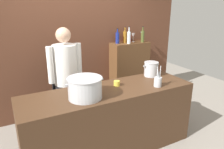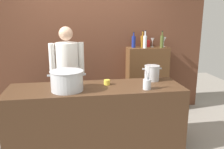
{
  "view_description": "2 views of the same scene",
  "coord_description": "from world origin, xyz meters",
  "px_view_note": "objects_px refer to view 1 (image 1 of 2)",
  "views": [
    {
      "loc": [
        -1.2,
        -2.31,
        1.97
      ],
      "look_at": [
        0.28,
        0.44,
        0.94
      ],
      "focal_mm": 34.59,
      "sensor_mm": 36.0,
      "label": 1
    },
    {
      "loc": [
        -0.27,
        -2.97,
        1.8
      ],
      "look_at": [
        0.27,
        0.33,
        0.98
      ],
      "focal_mm": 37.85,
      "sensor_mm": 36.0,
      "label": 2
    }
  ],
  "objects_px": {
    "stockpot_small": "(151,69)",
    "wine_bottle_cobalt": "(117,38)",
    "utensil_crock": "(158,81)",
    "wine_glass_wide": "(142,34)",
    "stockpot_large": "(85,88)",
    "spice_tin_red": "(128,39)",
    "chef": "(66,75)",
    "wine_bottle_clear": "(129,37)",
    "wine_glass_tall": "(133,35)",
    "wine_bottle_amber": "(125,37)",
    "butter_jar": "(117,83)",
    "wine_bottle_olive": "(143,36)"
  },
  "relations": [
    {
      "from": "stockpot_large",
      "to": "spice_tin_red",
      "type": "xyz_separation_m",
      "value": [
        1.45,
        1.38,
        0.28
      ]
    },
    {
      "from": "wine_bottle_cobalt",
      "to": "butter_jar",
      "type": "bearing_deg",
      "value": -119.85
    },
    {
      "from": "wine_bottle_clear",
      "to": "butter_jar",
      "type": "bearing_deg",
      "value": -129.22
    },
    {
      "from": "stockpot_large",
      "to": "wine_bottle_amber",
      "type": "distance_m",
      "value": 1.92
    },
    {
      "from": "wine_bottle_olive",
      "to": "wine_bottle_cobalt",
      "type": "bearing_deg",
      "value": 167.64
    },
    {
      "from": "wine_bottle_amber",
      "to": "wine_glass_wide",
      "type": "xyz_separation_m",
      "value": [
        0.41,
        0.01,
        0.01
      ]
    },
    {
      "from": "wine_bottle_amber",
      "to": "wine_bottle_cobalt",
      "type": "relative_size",
      "value": 1.07
    },
    {
      "from": "stockpot_small",
      "to": "wine_bottle_cobalt",
      "type": "distance_m",
      "value": 1.08
    },
    {
      "from": "butter_jar",
      "to": "wine_bottle_olive",
      "type": "relative_size",
      "value": 0.28
    },
    {
      "from": "utensil_crock",
      "to": "wine_glass_wide",
      "type": "height_order",
      "value": "wine_glass_wide"
    },
    {
      "from": "wine_bottle_amber",
      "to": "wine_glass_tall",
      "type": "relative_size",
      "value": 1.8
    },
    {
      "from": "wine_bottle_amber",
      "to": "utensil_crock",
      "type": "bearing_deg",
      "value": -103.75
    },
    {
      "from": "wine_bottle_amber",
      "to": "wine_glass_wide",
      "type": "bearing_deg",
      "value": 0.93
    },
    {
      "from": "chef",
      "to": "utensil_crock",
      "type": "bearing_deg",
      "value": 130.08
    },
    {
      "from": "wine_bottle_cobalt",
      "to": "wine_bottle_clear",
      "type": "distance_m",
      "value": 0.22
    },
    {
      "from": "chef",
      "to": "butter_jar",
      "type": "bearing_deg",
      "value": 123.51
    },
    {
      "from": "stockpot_large",
      "to": "wine_glass_wide",
      "type": "bearing_deg",
      "value": 36.94
    },
    {
      "from": "stockpot_large",
      "to": "wine_bottle_clear",
      "type": "xyz_separation_m",
      "value": [
        1.36,
        1.19,
        0.34
      ]
    },
    {
      "from": "spice_tin_red",
      "to": "wine_glass_wide",
      "type": "bearing_deg",
      "value": -9.65
    },
    {
      "from": "spice_tin_red",
      "to": "utensil_crock",
      "type": "bearing_deg",
      "value": -106.91
    },
    {
      "from": "utensil_crock",
      "to": "wine_glass_tall",
      "type": "bearing_deg",
      "value": 69.32
    },
    {
      "from": "butter_jar",
      "to": "wine_bottle_olive",
      "type": "xyz_separation_m",
      "value": [
        1.15,
        1.03,
        0.43
      ]
    },
    {
      "from": "chef",
      "to": "wine_bottle_clear",
      "type": "bearing_deg",
      "value": -171.6
    },
    {
      "from": "utensil_crock",
      "to": "wine_bottle_clear",
      "type": "bearing_deg",
      "value": 74.64
    },
    {
      "from": "butter_jar",
      "to": "wine_glass_tall",
      "type": "height_order",
      "value": "wine_glass_tall"
    },
    {
      "from": "stockpot_large",
      "to": "stockpot_small",
      "type": "height_order",
      "value": "stockpot_large"
    },
    {
      "from": "wine_bottle_amber",
      "to": "stockpot_small",
      "type": "bearing_deg",
      "value": -98.46
    },
    {
      "from": "wine_glass_tall",
      "to": "wine_bottle_clear",
      "type": "bearing_deg",
      "value": -143.26
    },
    {
      "from": "chef",
      "to": "spice_tin_red",
      "type": "relative_size",
      "value": 13.22
    },
    {
      "from": "butter_jar",
      "to": "wine_bottle_olive",
      "type": "bearing_deg",
      "value": 41.8
    },
    {
      "from": "stockpot_small",
      "to": "utensil_crock",
      "type": "distance_m",
      "value": 0.45
    },
    {
      "from": "stockpot_small",
      "to": "wine_bottle_olive",
      "type": "relative_size",
      "value": 0.93
    },
    {
      "from": "utensil_crock",
      "to": "spice_tin_red",
      "type": "xyz_separation_m",
      "value": [
        0.45,
        1.49,
        0.34
      ]
    },
    {
      "from": "butter_jar",
      "to": "utensil_crock",
      "type": "bearing_deg",
      "value": -30.68
    },
    {
      "from": "stockpot_large",
      "to": "wine_glass_wide",
      "type": "xyz_separation_m",
      "value": [
        1.77,
        1.33,
        0.35
      ]
    },
    {
      "from": "stockpot_small",
      "to": "wine_glass_tall",
      "type": "height_order",
      "value": "wine_glass_tall"
    },
    {
      "from": "chef",
      "to": "stockpot_large",
      "type": "height_order",
      "value": "chef"
    },
    {
      "from": "wine_bottle_clear",
      "to": "wine_glass_wide",
      "type": "height_order",
      "value": "wine_bottle_clear"
    },
    {
      "from": "stockpot_small",
      "to": "spice_tin_red",
      "type": "bearing_deg",
      "value": 76.77
    },
    {
      "from": "stockpot_small",
      "to": "wine_bottle_cobalt",
      "type": "relative_size",
      "value": 1.0
    },
    {
      "from": "wine_bottle_amber",
      "to": "wine_bottle_cobalt",
      "type": "xyz_separation_m",
      "value": [
        -0.17,
        -0.01,
        -0.0
      ]
    },
    {
      "from": "stockpot_large",
      "to": "wine_bottle_clear",
      "type": "distance_m",
      "value": 1.84
    },
    {
      "from": "chef",
      "to": "wine_bottle_clear",
      "type": "xyz_separation_m",
      "value": [
        1.37,
        0.45,
        0.4
      ]
    },
    {
      "from": "butter_jar",
      "to": "wine_glass_wide",
      "type": "height_order",
      "value": "wine_glass_wide"
    },
    {
      "from": "stockpot_small",
      "to": "stockpot_large",
      "type": "bearing_deg",
      "value": -166.34
    },
    {
      "from": "wine_glass_tall",
      "to": "spice_tin_red",
      "type": "bearing_deg",
      "value": 152.67
    },
    {
      "from": "chef",
      "to": "wine_bottle_olive",
      "type": "bearing_deg",
      "value": -174.56
    },
    {
      "from": "wine_bottle_cobalt",
      "to": "wine_glass_wide",
      "type": "bearing_deg",
      "value": 1.33
    },
    {
      "from": "stockpot_small",
      "to": "wine_bottle_olive",
      "type": "height_order",
      "value": "wine_bottle_olive"
    },
    {
      "from": "wine_glass_tall",
      "to": "spice_tin_red",
      "type": "xyz_separation_m",
      "value": [
        -0.09,
        0.05,
        -0.06
      ]
    }
  ]
}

